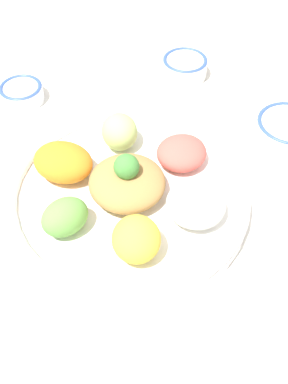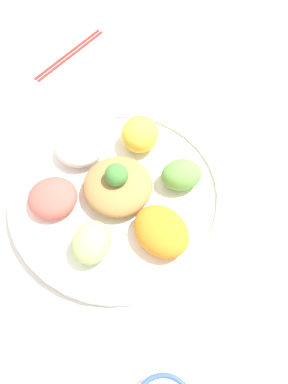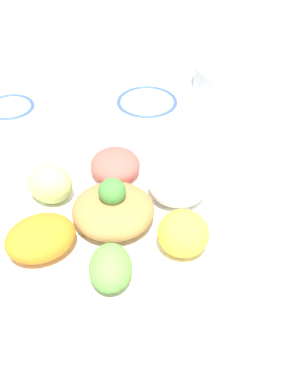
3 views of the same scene
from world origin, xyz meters
TOP-DOWN VIEW (x-y plane):
  - ground_plane at (0.00, 0.00)m, footprint 2.40×2.40m
  - salad_platter at (0.01, -0.03)m, footprint 0.37×0.37m
  - sauce_bowl_red at (0.34, -0.15)m, footprint 0.09×0.09m
  - rice_bowl_blue at (0.15, -0.31)m, footprint 0.11×0.11m
  - side_serving_bowl at (0.04, -0.51)m, footprint 0.21×0.21m

SIDE VIEW (x-z plane):
  - ground_plane at x=0.00m, z-range 0.00..0.00m
  - rice_bowl_blue at x=0.15m, z-range 0.00..0.03m
  - sauce_bowl_red at x=0.34m, z-range 0.00..0.04m
  - salad_platter at x=0.01m, z-range -0.02..0.07m
  - side_serving_bowl at x=0.04m, z-range 0.00..0.06m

